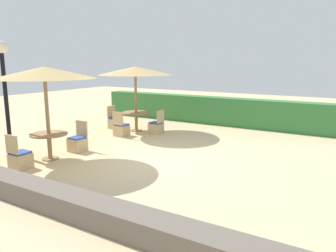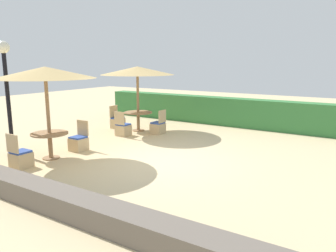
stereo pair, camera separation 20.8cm
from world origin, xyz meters
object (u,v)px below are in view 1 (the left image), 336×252
at_px(parasol_back_left, 135,71).
at_px(patio_chair_back_left_west, 115,122).
at_px(patio_chair_back_left_south, 121,129).
at_px(lamp_post, 4,75).
at_px(patio_chair_back_left_east, 156,127).
at_px(patio_chair_front_left_south, 20,159).
at_px(patio_chair_front_left_north, 78,143).
at_px(parasol_front_left, 44,73).
at_px(round_table_back_left, 136,116).
at_px(round_table_front_left, 49,139).

relative_size(parasol_back_left, patio_chair_back_left_west, 3.08).
distance_m(parasol_back_left, patio_chair_back_left_south, 2.34).
bearing_deg(lamp_post, patio_chair_back_left_south, 69.46).
xyz_separation_m(patio_chair_back_left_east, patio_chair_front_left_south, (-0.75, -5.31, 0.00)).
height_order(patio_chair_back_left_west, patio_chair_front_left_north, same).
relative_size(patio_chair_front_left_south, patio_chair_front_left_north, 1.00).
height_order(lamp_post, parasol_front_left, lamp_post).
distance_m(round_table_back_left, parasol_front_left, 4.74).
distance_m(round_table_back_left, patio_chair_back_left_east, 1.03).
bearing_deg(lamp_post, round_table_front_left, 8.27).
relative_size(round_table_back_left, patio_chair_back_left_east, 1.20).
bearing_deg(patio_chair_front_left_north, parasol_back_left, -86.00).
distance_m(patio_chair_back_left_south, round_table_front_left, 3.39).
relative_size(round_table_front_left, patio_chair_front_left_south, 1.11).
height_order(patio_chair_back_left_east, round_table_front_left, patio_chair_back_left_east).
distance_m(patio_chair_back_left_south, patio_chair_front_left_north, 2.35).
xyz_separation_m(round_table_back_left, patio_chair_front_left_south, (0.22, -5.33, -0.34)).
distance_m(parasol_back_left, patio_chair_back_left_west, 2.36).
bearing_deg(patio_chair_back_left_west, patio_chair_front_left_north, 21.45).
relative_size(patio_chair_back_left_south, parasol_front_left, 0.34).
bearing_deg(parasol_back_left, patio_chair_back_left_east, -1.36).
xyz_separation_m(parasol_back_left, patio_chair_back_left_west, (-1.06, -0.04, -2.11)).
bearing_deg(parasol_front_left, patio_chair_front_left_south, -89.27).
bearing_deg(round_table_front_left, round_table_back_left, 92.69).
distance_m(patio_chair_back_left_west, patio_chair_front_left_south, 5.45).
distance_m(patio_chair_back_left_south, patio_chair_back_left_east, 1.35).
bearing_deg(patio_chair_back_left_east, parasol_back_left, 88.64).
xyz_separation_m(lamp_post, round_table_front_left, (1.51, 0.22, -1.77)).
xyz_separation_m(patio_chair_back_left_south, parasol_front_left, (0.16, -3.37, 2.17)).
xyz_separation_m(patio_chair_back_left_west, patio_chair_front_left_north, (1.30, -3.30, 0.00)).
xyz_separation_m(parasol_front_left, patio_chair_front_left_north, (0.03, 1.03, -2.17)).
bearing_deg(round_table_front_left, parasol_back_left, 92.69).
xyz_separation_m(lamp_post, parasol_front_left, (1.51, 0.22, 0.08)).
bearing_deg(patio_chair_front_left_north, patio_chair_back_left_east, -102.55).
bearing_deg(parasol_front_left, patio_chair_back_left_south, 92.69).
xyz_separation_m(patio_chair_back_left_east, patio_chair_front_left_north, (-0.74, -3.32, 0.00)).
relative_size(round_table_back_left, patio_chair_front_left_south, 1.20).
bearing_deg(parasol_back_left, round_table_back_left, -90.00).
bearing_deg(patio_chair_back_left_east, lamp_post, 153.57).
xyz_separation_m(lamp_post, patio_chair_back_left_west, (0.23, 4.55, -2.09)).
bearing_deg(patio_chair_back_left_south, patio_chair_front_left_north, -85.45).
bearing_deg(lamp_post, patio_chair_front_left_north, 39.18).
xyz_separation_m(parasol_back_left, patio_chair_front_left_north, (0.23, -3.34, -2.11)).
relative_size(parasol_back_left, parasol_front_left, 1.04).
bearing_deg(parasol_back_left, patio_chair_back_left_south, -87.30).
bearing_deg(parasol_back_left, patio_chair_back_left_west, -177.81).
xyz_separation_m(round_table_back_left, parasol_front_left, (0.21, -4.38, 1.82)).
height_order(parasol_back_left, round_table_front_left, parasol_back_left).
height_order(round_table_back_left, patio_chair_back_left_west, patio_chair_back_left_west).
relative_size(lamp_post, patio_chair_front_left_south, 3.57).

